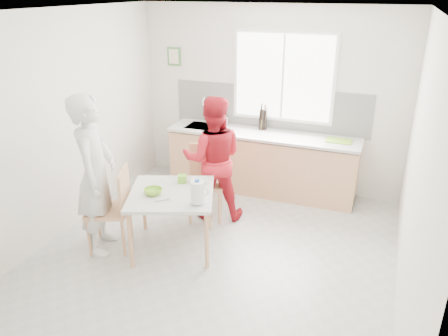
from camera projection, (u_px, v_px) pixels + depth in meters
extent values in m
plane|color=#B7B7B2|center=(213.00, 257.00, 5.08)|extent=(4.50, 4.50, 0.00)
plane|color=silver|center=(269.00, 100.00, 6.49)|extent=(4.00, 0.00, 4.00)
plane|color=silver|center=(68.00, 269.00, 2.62)|extent=(4.00, 0.00, 4.00)
plane|color=silver|center=(57.00, 128.00, 5.22)|extent=(0.00, 4.50, 4.50)
plane|color=silver|center=(418.00, 176.00, 3.89)|extent=(0.00, 4.50, 4.50)
plane|color=white|center=(210.00, 11.00, 4.03)|extent=(4.50, 4.50, 0.00)
cube|color=white|center=(283.00, 77.00, 6.28)|extent=(1.50, 0.03, 1.30)
cube|color=white|center=(283.00, 77.00, 6.26)|extent=(1.40, 0.02, 1.20)
cube|color=white|center=(283.00, 77.00, 6.26)|extent=(0.03, 0.03, 1.20)
cube|color=white|center=(269.00, 108.00, 6.53)|extent=(3.00, 0.02, 0.65)
cube|color=#43843C|center=(174.00, 56.00, 6.78)|extent=(0.22, 0.02, 0.28)
cube|color=beige|center=(174.00, 57.00, 6.77)|extent=(0.16, 0.01, 0.22)
cube|color=tan|center=(261.00, 164.00, 6.59)|extent=(2.80, 0.60, 0.86)
cube|color=#3F3326|center=(261.00, 187.00, 6.74)|extent=(2.80, 0.54, 0.10)
cube|color=silver|center=(263.00, 134.00, 6.41)|extent=(2.84, 0.64, 0.04)
cube|color=#A5A5AA|center=(203.00, 127.00, 6.72)|extent=(0.50, 0.40, 0.03)
cylinder|color=silver|center=(207.00, 112.00, 6.78)|extent=(0.02, 0.02, 0.36)
torus|color=silver|center=(205.00, 102.00, 6.65)|extent=(0.02, 0.18, 0.18)
cube|color=silver|center=(171.00, 194.00, 5.01)|extent=(1.22, 1.22, 0.04)
cylinder|color=tan|center=(130.00, 241.00, 4.77)|extent=(0.05, 0.05, 0.67)
cylinder|color=tan|center=(144.00, 206.00, 5.54)|extent=(0.05, 0.05, 0.67)
cylinder|color=tan|center=(207.00, 241.00, 4.76)|extent=(0.05, 0.05, 0.67)
cylinder|color=tan|center=(210.00, 206.00, 5.53)|extent=(0.05, 0.05, 0.67)
cube|color=tan|center=(108.00, 210.00, 5.09)|extent=(0.60, 0.60, 0.04)
cube|color=tan|center=(124.00, 190.00, 4.99)|extent=(0.19, 0.43, 0.49)
cylinder|color=tan|center=(98.00, 221.00, 5.38)|extent=(0.04, 0.04, 0.47)
cylinder|color=tan|center=(89.00, 238.00, 5.01)|extent=(0.04, 0.04, 0.47)
cylinder|color=tan|center=(130.00, 221.00, 5.38)|extent=(0.04, 0.04, 0.47)
cylinder|color=tan|center=(123.00, 238.00, 5.01)|extent=(0.04, 0.04, 0.47)
cube|color=tan|center=(205.00, 184.00, 5.78)|extent=(0.59, 0.59, 0.04)
cube|color=tan|center=(206.00, 160.00, 5.87)|extent=(0.42, 0.18, 0.48)
cylinder|color=tan|center=(190.00, 208.00, 5.70)|extent=(0.04, 0.04, 0.47)
cylinder|color=tan|center=(220.00, 208.00, 5.70)|extent=(0.04, 0.04, 0.47)
cylinder|color=tan|center=(192.00, 195.00, 6.06)|extent=(0.04, 0.04, 0.47)
cylinder|color=tan|center=(220.00, 195.00, 6.06)|extent=(0.04, 0.04, 0.47)
imported|color=silver|center=(96.00, 175.00, 4.92)|extent=(0.66, 0.80, 1.88)
imported|color=red|center=(213.00, 159.00, 5.68)|extent=(0.98, 0.88, 1.67)
imported|color=#80C22C|center=(153.00, 191.00, 4.94)|extent=(0.27, 0.27, 0.06)
imported|color=silver|center=(199.00, 181.00, 5.22)|extent=(0.27, 0.27, 0.05)
cylinder|color=white|center=(197.00, 192.00, 4.68)|extent=(0.15, 0.15, 0.24)
cylinder|color=blue|center=(197.00, 181.00, 4.63)|extent=(0.05, 0.05, 0.03)
torus|color=white|center=(204.00, 191.00, 4.65)|extent=(0.12, 0.06, 0.11)
cube|color=#77C22C|center=(182.00, 179.00, 5.24)|extent=(0.13, 0.13, 0.09)
cylinder|color=#A5A5AA|center=(162.00, 200.00, 4.79)|extent=(0.13, 0.11, 0.01)
cube|color=#7CB62A|center=(339.00, 141.00, 6.06)|extent=(0.35, 0.26, 0.01)
cylinder|color=black|center=(261.00, 119.00, 6.49)|extent=(0.07, 0.07, 0.32)
cylinder|color=black|center=(265.00, 120.00, 6.51)|extent=(0.07, 0.07, 0.30)
cylinder|color=olive|center=(261.00, 124.00, 6.52)|extent=(0.06, 0.06, 0.16)
imported|color=#999999|center=(224.00, 119.00, 6.75)|extent=(0.10, 0.11, 0.18)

